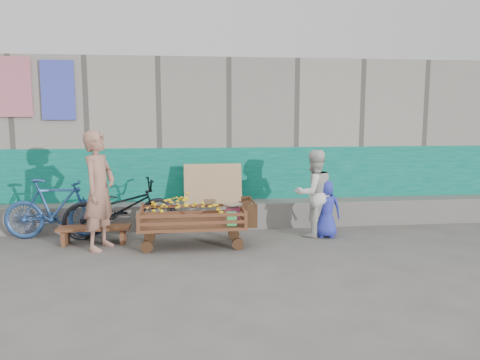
{
  "coord_description": "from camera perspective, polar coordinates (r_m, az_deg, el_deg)",
  "views": [
    {
      "loc": [
        -0.18,
        -5.8,
        1.98
      ],
      "look_at": [
        0.65,
        1.2,
        1.0
      ],
      "focal_mm": 35.0,
      "sensor_mm": 36.0,
      "label": 1
    }
  ],
  "objects": [
    {
      "name": "bench",
      "position": [
        7.62,
        -17.36,
        -5.96
      ],
      "size": [
        1.09,
        0.33,
        0.27
      ],
      "color": "brown",
      "rests_on": "ground"
    },
    {
      "name": "woman",
      "position": [
        7.75,
        8.99,
        -1.6
      ],
      "size": [
        0.82,
        0.72,
        1.43
      ],
      "primitive_type": "imported",
      "rotation": [
        0.0,
        0.0,
        3.44
      ],
      "color": "silver",
      "rests_on": "ground"
    },
    {
      "name": "bicycle_blue",
      "position": [
        8.1,
        -21.55,
        -3.27
      ],
      "size": [
        1.63,
        0.48,
        0.98
      ],
      "primitive_type": "imported",
      "rotation": [
        0.0,
        0.0,
        1.56
      ],
      "color": "#274B87",
      "rests_on": "ground"
    },
    {
      "name": "banana_cart",
      "position": [
        7.13,
        -6.09,
        -4.08
      ],
      "size": [
        1.75,
        0.8,
        0.74
      ],
      "color": "brown",
      "rests_on": "ground"
    },
    {
      "name": "building_wall",
      "position": [
        9.87,
        -5.75,
        4.88
      ],
      "size": [
        12.0,
        3.5,
        3.0
      ],
      "color": "gray",
      "rests_on": "ground"
    },
    {
      "name": "bicycle_dark",
      "position": [
        7.87,
        -14.34,
        -3.37
      ],
      "size": [
        1.9,
        1.03,
        0.95
      ],
      "primitive_type": "imported",
      "rotation": [
        0.0,
        0.0,
        1.8
      ],
      "color": "black",
      "rests_on": "ground"
    },
    {
      "name": "vendor_man",
      "position": [
        7.18,
        -16.78,
        -1.24
      ],
      "size": [
        0.62,
        0.75,
        1.76
      ],
      "primitive_type": "imported",
      "rotation": [
        0.0,
        0.0,
        1.22
      ],
      "color": "#9D6C5A",
      "rests_on": "ground"
    },
    {
      "name": "ground",
      "position": [
        6.13,
        -4.81,
        -10.95
      ],
      "size": [
        80.0,
        80.0,
        0.0
      ],
      "primitive_type": "plane",
      "color": "#52504C",
      "rests_on": "ground"
    },
    {
      "name": "child",
      "position": [
        7.74,
        10.48,
        -3.48
      ],
      "size": [
        0.51,
        0.38,
        0.94
      ],
      "primitive_type": "imported",
      "rotation": [
        0.0,
        0.0,
        2.96
      ],
      "color": "#2832A9",
      "rests_on": "ground"
    }
  ]
}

